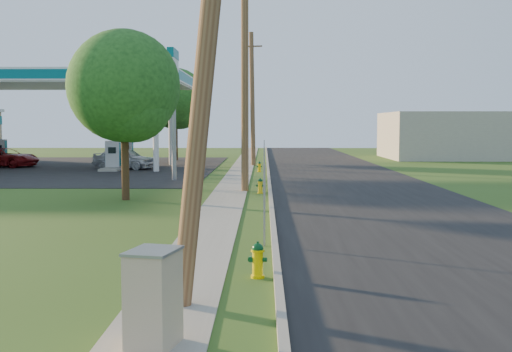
# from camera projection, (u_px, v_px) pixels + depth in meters

# --- Properties ---
(ground_plane) EXTENTS (140.00, 140.00, 0.00)m
(ground_plane) POSITION_uv_depth(u_px,v_px,m) (250.00, 291.00, 11.36)
(ground_plane) COLOR #304A15
(ground_plane) RESTS_ON ground
(road) EXTENTS (8.00, 120.00, 0.02)m
(road) POSITION_uv_depth(u_px,v_px,m) (392.00, 213.00, 21.27)
(road) COLOR black
(road) RESTS_ON ground
(curb) EXTENTS (0.15, 120.00, 0.15)m
(curb) POSITION_uv_depth(u_px,v_px,m) (272.00, 211.00, 21.31)
(curb) COLOR gray
(curb) RESTS_ON ground
(sidewalk) EXTENTS (1.50, 120.00, 0.03)m
(sidewalk) POSITION_uv_depth(u_px,v_px,m) (219.00, 213.00, 21.34)
(sidewalk) COLOR gray
(sidewalk) RESTS_ON ground
(forecourt) EXTENTS (26.00, 28.00, 0.02)m
(forecourt) POSITION_uv_depth(u_px,v_px,m) (25.00, 168.00, 43.45)
(forecourt) COLOR black
(forecourt) RESTS_ON ground
(utility_pole_near) EXTENTS (1.40, 0.32, 9.48)m
(utility_pole_near) POSITION_uv_depth(u_px,v_px,m) (210.00, 5.00, 9.98)
(utility_pole_near) COLOR brown
(utility_pole_near) RESTS_ON ground
(utility_pole_mid) EXTENTS (1.40, 0.32, 9.80)m
(utility_pole_mid) POSITION_uv_depth(u_px,v_px,m) (245.00, 78.00, 27.91)
(utility_pole_mid) COLOR brown
(utility_pole_mid) RESTS_ON ground
(utility_pole_far) EXTENTS (1.40, 0.32, 9.50)m
(utility_pole_far) POSITION_uv_depth(u_px,v_px,m) (252.00, 99.00, 45.87)
(utility_pole_far) COLOR brown
(utility_pole_far) RESTS_ON ground
(sign_post_near) EXTENTS (0.05, 0.04, 2.00)m
(sign_post_near) POSITION_uv_depth(u_px,v_px,m) (264.00, 205.00, 15.46)
(sign_post_near) COLOR gray
(sign_post_near) RESTS_ON ground
(sign_post_mid) EXTENTS (0.05, 0.04, 2.00)m
(sign_post_mid) POSITION_uv_depth(u_px,v_px,m) (264.00, 170.00, 27.22)
(sign_post_mid) COLOR gray
(sign_post_mid) RESTS_ON ground
(sign_post_far) EXTENTS (0.05, 0.04, 2.00)m
(sign_post_far) POSITION_uv_depth(u_px,v_px,m) (264.00, 156.00, 39.38)
(sign_post_far) COLOR gray
(sign_post_far) RESTS_ON ground
(gas_canopy) EXTENTS (18.18, 9.18, 6.40)m
(gas_canopy) POSITION_uv_depth(u_px,v_px,m) (52.00, 80.00, 42.96)
(gas_canopy) COLOR silver
(gas_canopy) RESTS_ON ground
(fuel_pump_ne) EXTENTS (1.20, 3.20, 1.90)m
(fuel_pump_ne) POSITION_uv_depth(u_px,v_px,m) (113.00, 159.00, 41.32)
(fuel_pump_ne) COLOR gray
(fuel_pump_ne) RESTS_ON ground
(fuel_pump_sw) EXTENTS (1.20, 3.20, 1.90)m
(fuel_pump_sw) POSITION_uv_depth(u_px,v_px,m) (0.00, 156.00, 45.42)
(fuel_pump_sw) COLOR gray
(fuel_pump_sw) RESTS_ON ground
(fuel_pump_se) EXTENTS (1.20, 3.20, 1.90)m
(fuel_pump_se) POSITION_uv_depth(u_px,v_px,m) (126.00, 156.00, 45.31)
(fuel_pump_se) COLOR gray
(fuel_pump_se) RESTS_ON ground
(price_pylon) EXTENTS (0.34, 2.04, 6.85)m
(price_pylon) POSITION_uv_depth(u_px,v_px,m) (173.00, 77.00, 33.41)
(price_pylon) COLOR gray
(price_pylon) RESTS_ON ground
(distant_building) EXTENTS (14.00, 10.00, 4.00)m
(distant_building) POSITION_uv_depth(u_px,v_px,m) (468.00, 135.00, 55.83)
(distant_building) COLOR #9E958A
(distant_building) RESTS_ON ground
(tree_verge) EXTENTS (4.36, 4.36, 6.61)m
(tree_verge) POSITION_uv_depth(u_px,v_px,m) (126.00, 90.00, 24.67)
(tree_verge) COLOR #372215
(tree_verge) RESTS_ON ground
(tree_lot) EXTENTS (4.98, 4.98, 7.54)m
(tree_lot) POSITION_uv_depth(u_px,v_px,m) (177.00, 101.00, 52.14)
(tree_lot) COLOR #372215
(tree_lot) RESTS_ON ground
(hydrant_near) EXTENTS (0.37, 0.33, 0.71)m
(hydrant_near) POSITION_uv_depth(u_px,v_px,m) (258.00, 260.00, 12.28)
(hydrant_near) COLOR #E5C600
(hydrant_near) RESTS_ON ground
(hydrant_mid) EXTENTS (0.34, 0.31, 0.66)m
(hydrant_mid) POSITION_uv_depth(u_px,v_px,m) (260.00, 186.00, 27.41)
(hydrant_mid) COLOR yellow
(hydrant_mid) RESTS_ON ground
(hydrant_far) EXTENTS (0.34, 0.31, 0.66)m
(hydrant_far) POSITION_uv_depth(u_px,v_px,m) (259.00, 167.00, 39.91)
(hydrant_far) COLOR yellow
(hydrant_far) RESTS_ON ground
(utility_cabinet) EXTENTS (0.75, 0.88, 1.32)m
(utility_cabinet) POSITION_uv_depth(u_px,v_px,m) (153.00, 299.00, 8.38)
(utility_cabinet) COLOR tan
(utility_cabinet) RESTS_ON ground
(car_red) EXTENTS (5.20, 3.31, 1.34)m
(car_red) POSITION_uv_depth(u_px,v_px,m) (4.00, 157.00, 44.39)
(car_red) COLOR maroon
(car_red) RESTS_ON ground
(car_silver) EXTENTS (4.61, 3.19, 1.46)m
(car_silver) POSITION_uv_depth(u_px,v_px,m) (125.00, 158.00, 42.25)
(car_silver) COLOR silver
(car_silver) RESTS_ON ground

